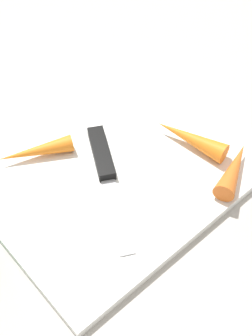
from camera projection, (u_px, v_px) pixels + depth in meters
The scene contains 6 objects.
ground_plane at pixel (126, 174), 0.57m from camera, with size 1.40×1.40×0.00m, color #ADA8A0.
cutting_board at pixel (126, 171), 0.57m from camera, with size 0.36×0.26×0.01m, color white.
knife at pixel (103, 160), 0.57m from camera, with size 0.11×0.19×0.01m.
carrot_longest at pixel (190, 138), 0.58m from camera, with size 0.03×0.03×0.10m, color orange.
carrot_medium at pixel (35, 151), 0.57m from camera, with size 0.02×0.02×0.10m, color orange.
carrot_shortest at pixel (234, 168), 0.55m from camera, with size 0.03×0.03×0.09m, color orange.
Camera 1 is at (-0.25, -0.28, 0.44)m, focal length 46.07 mm.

